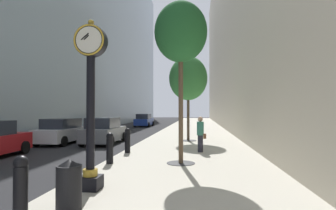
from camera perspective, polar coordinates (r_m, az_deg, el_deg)
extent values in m
plane|color=#262628|center=(29.09, -1.22, -5.40)|extent=(110.00, 110.00, 0.00)
cube|color=beige|center=(31.83, 5.45, -4.89)|extent=(6.65, 80.00, 0.14)
cube|color=#93A8B7|center=(37.96, -20.76, 18.96)|extent=(9.00, 80.00, 30.31)
cube|color=#A89E89|center=(34.53, 19.21, 18.27)|extent=(9.00, 80.00, 27.19)
cube|color=black|center=(7.74, -15.80, -15.20)|extent=(0.55, 0.55, 0.35)
cylinder|color=gold|center=(7.68, -15.79, -13.28)|extent=(0.39, 0.38, 0.18)
cylinder|color=black|center=(7.50, -15.73, -1.56)|extent=(0.22, 0.22, 2.94)
cylinder|color=black|center=(7.72, -15.66, 12.62)|extent=(0.84, 0.28, 0.84)
torus|color=gold|center=(7.58, -16.11, 12.87)|extent=(0.82, 0.05, 0.82)
cylinder|color=silver|center=(7.58, -16.09, 12.86)|extent=(0.69, 0.01, 0.69)
cylinder|color=silver|center=(7.86, -15.24, 12.37)|extent=(0.69, 0.01, 0.69)
sphere|color=gold|center=(7.85, -15.64, 16.11)|extent=(0.16, 0.16, 0.16)
cube|color=black|center=(7.61, -16.55, 13.26)|extent=(0.14, 0.01, 0.14)
cube|color=black|center=(7.64, -16.84, 13.41)|extent=(0.22, 0.01, 0.19)
cylinder|color=black|center=(6.26, -28.21, -15.58)|extent=(0.27, 0.27, 0.98)
sphere|color=black|center=(6.14, -28.17, -10.49)|extent=(0.28, 0.28, 0.28)
cylinder|color=black|center=(11.05, -11.96, -9.26)|extent=(0.27, 0.27, 0.98)
sphere|color=black|center=(10.98, -11.95, -6.35)|extent=(0.28, 0.28, 0.28)
cylinder|color=black|center=(13.61, -8.38, -7.71)|extent=(0.27, 0.27, 0.98)
sphere|color=black|center=(13.56, -8.37, -5.35)|extent=(0.28, 0.28, 0.28)
cylinder|color=#333335|center=(10.92, 2.68, -11.92)|extent=(1.10, 1.10, 0.02)
cylinder|color=brown|center=(10.73, 2.67, -0.49)|extent=(0.18, 0.18, 4.35)
ellipsoid|color=#23602D|center=(11.15, 2.65, 14.85)|extent=(2.07, 2.07, 2.38)
cylinder|color=#333335|center=(18.78, 4.21, -7.34)|extent=(1.10, 1.10, 0.02)
cylinder|color=#4C3D2D|center=(18.67, 4.21, -2.41)|extent=(0.18, 0.18, 3.25)
ellipsoid|color=#387F3D|center=(18.79, 4.20, 5.54)|extent=(2.59, 2.59, 2.98)
cylinder|color=black|center=(6.31, -19.83, -15.80)|extent=(0.52, 0.52, 0.92)
cone|color=black|center=(6.19, -19.80, -11.24)|extent=(0.53, 0.53, 0.16)
cylinder|color=#23232D|center=(13.80, 6.71, -7.94)|extent=(0.30, 0.30, 0.83)
cylinder|color=#337560|center=(13.73, 6.71, -4.84)|extent=(0.39, 0.39, 0.67)
sphere|color=tan|center=(13.71, 6.70, -2.92)|extent=(0.25, 0.25, 0.25)
cube|color=brown|center=(13.72, 7.62, -6.41)|extent=(0.15, 0.22, 0.24)
cube|color=navy|center=(37.15, -4.95, -3.47)|extent=(1.93, 4.40, 0.82)
cube|color=#282D38|center=(36.91, -5.03, -2.36)|extent=(1.66, 2.48, 0.67)
cylinder|color=black|center=(38.81, -5.78, -3.83)|extent=(0.24, 0.65, 0.64)
cylinder|color=black|center=(38.42, -3.14, -3.86)|extent=(0.24, 0.65, 0.64)
cylinder|color=black|center=(35.94, -6.89, -4.05)|extent=(0.24, 0.65, 0.64)
cylinder|color=black|center=(35.52, -4.05, -4.09)|extent=(0.24, 0.65, 0.64)
cube|color=silver|center=(19.65, -20.83, -5.62)|extent=(1.95, 4.69, 0.80)
cube|color=#282D38|center=(19.40, -21.15, -3.59)|extent=(1.66, 2.65, 0.65)
cylinder|color=black|center=(21.48, -20.88, -6.03)|extent=(0.24, 0.65, 0.64)
cylinder|color=black|center=(20.67, -16.51, -6.25)|extent=(0.24, 0.65, 0.64)
cylinder|color=black|center=(18.80, -25.60, -6.72)|extent=(0.24, 0.65, 0.64)
cylinder|color=black|center=(17.87, -20.78, -7.05)|extent=(0.24, 0.65, 0.64)
cylinder|color=black|center=(15.83, -27.55, -7.79)|extent=(0.24, 0.65, 0.64)
cube|color=slate|center=(18.67, -13.08, -5.85)|extent=(1.91, 4.35, 0.83)
cube|color=#282D38|center=(18.42, -13.28, -3.62)|extent=(1.66, 2.44, 0.68)
cylinder|color=black|center=(20.39, -14.24, -6.33)|extent=(0.23, 0.64, 0.64)
cylinder|color=black|center=(19.84, -9.16, -6.50)|extent=(0.23, 0.64, 0.64)
cylinder|color=black|center=(17.66, -17.49, -7.14)|extent=(0.23, 0.64, 0.64)
cylinder|color=black|center=(17.03, -11.69, -7.40)|extent=(0.23, 0.64, 0.64)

